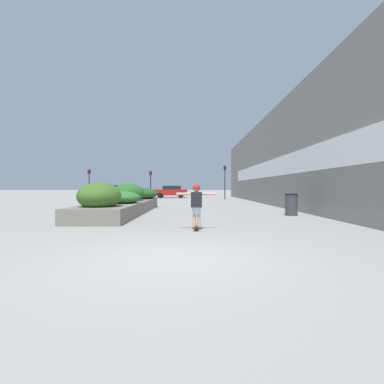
# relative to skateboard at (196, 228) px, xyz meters

# --- Properties ---
(ground_plane) EXTENTS (300.00, 300.00, 0.00)m
(ground_plane) POSITION_rel_skateboard_xyz_m (-0.47, -3.79, -0.07)
(ground_plane) COLOR gray
(building_wall_right) EXTENTS (0.67, 45.69, 6.91)m
(building_wall_right) POSITION_rel_skateboard_xyz_m (5.92, 12.01, 3.38)
(building_wall_right) COLOR gray
(building_wall_right) RESTS_ON ground_plane
(planter_box) EXTENTS (2.33, 10.77, 1.55)m
(planter_box) POSITION_rel_skateboard_xyz_m (-3.64, 6.40, 0.55)
(planter_box) COLOR slate
(planter_box) RESTS_ON ground_plane
(skateboard) EXTENTS (0.21, 0.71, 0.09)m
(skateboard) POSITION_rel_skateboard_xyz_m (0.00, 0.00, 0.00)
(skateboard) COLOR black
(skateboard) RESTS_ON ground_plane
(skateboarder) EXTENTS (1.24, 0.23, 1.33)m
(skateboarder) POSITION_rel_skateboard_xyz_m (-0.00, 0.00, 0.83)
(skateboarder) COLOR tan
(skateboarder) RESTS_ON skateboard
(trash_bin) EXTENTS (0.58, 0.58, 1.03)m
(trash_bin) POSITION_rel_skateboard_xyz_m (4.52, 4.76, 0.45)
(trash_bin) COLOR #38383D
(trash_bin) RESTS_ON ground_plane
(car_leftmost) EXTENTS (4.74, 1.85, 1.35)m
(car_leftmost) POSITION_rel_skateboard_xyz_m (11.38, 28.51, 0.65)
(car_leftmost) COLOR slate
(car_leftmost) RESTS_ON ground_plane
(car_center_left) EXTENTS (4.15, 2.01, 1.53)m
(car_center_left) POSITION_rel_skateboard_xyz_m (-2.80, 28.81, 0.74)
(car_center_left) COLOR maroon
(car_center_left) RESTS_ON ground_plane
(car_center_right) EXTENTS (3.88, 1.84, 1.59)m
(car_center_right) POSITION_rel_skateboard_xyz_m (-10.22, 28.90, 0.75)
(car_center_right) COLOR slate
(car_center_right) RESTS_ON ground_plane
(traffic_light_left) EXTENTS (0.28, 0.30, 3.16)m
(traffic_light_left) POSITION_rel_skateboard_xyz_m (-4.83, 24.60, 2.11)
(traffic_light_left) COLOR black
(traffic_light_left) RESTS_ON ground_plane
(traffic_light_right) EXTENTS (0.28, 0.30, 3.77)m
(traffic_light_right) POSITION_rel_skateboard_xyz_m (3.57, 24.47, 2.48)
(traffic_light_right) COLOR black
(traffic_light_right) RESTS_ON ground_plane
(traffic_light_far_left) EXTENTS (0.28, 0.30, 3.35)m
(traffic_light_far_left) POSITION_rel_skateboard_xyz_m (-11.78, 24.57, 2.22)
(traffic_light_far_left) COLOR black
(traffic_light_far_left) RESTS_ON ground_plane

